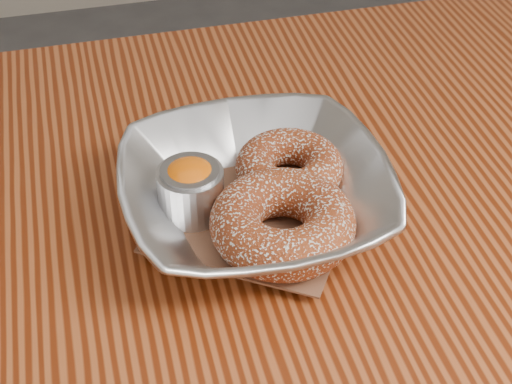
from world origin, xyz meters
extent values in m
cube|color=brown|center=(0.00, 0.00, 0.73)|extent=(1.20, 0.80, 0.04)
imported|color=silver|center=(0.01, 0.07, 0.78)|extent=(0.21, 0.21, 0.05)
cube|color=brown|center=(0.01, 0.07, 0.76)|extent=(0.20, 0.20, 0.00)
torus|color=maroon|center=(0.05, 0.10, 0.78)|extent=(0.11, 0.11, 0.03)
torus|color=maroon|center=(0.02, 0.04, 0.78)|extent=(0.13, 0.13, 0.04)
cylinder|color=silver|center=(-0.04, 0.09, 0.78)|extent=(0.05, 0.05, 0.04)
cylinder|color=gray|center=(-0.04, 0.09, 0.78)|extent=(0.05, 0.05, 0.04)
ellipsoid|color=#FE6507|center=(-0.04, 0.09, 0.79)|extent=(0.04, 0.04, 0.03)
camera|label=1|loc=(-0.11, -0.38, 1.17)|focal=55.00mm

